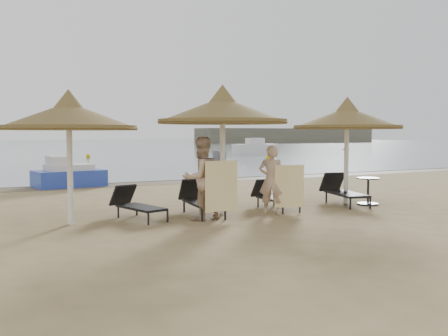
{
  "coord_description": "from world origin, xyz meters",
  "views": [
    {
      "loc": [
        -4.96,
        -9.61,
        1.99
      ],
      "look_at": [
        0.44,
        1.2,
        1.15
      ],
      "focal_mm": 40.0,
      "sensor_mm": 36.0,
      "label": 1
    }
  ],
  "objects_px": {
    "palapa_left": "(69,117)",
    "person_right": "(272,174)",
    "lounger_near_right": "(273,196)",
    "lounger_far_right": "(342,190)",
    "lounger_far_left": "(136,204)",
    "person_left": "(201,172)",
    "palapa_center": "(223,111)",
    "pedal_boat": "(68,175)",
    "lounger_near_left": "(200,199)",
    "side_table": "(368,192)",
    "palapa_right": "(347,119)"
  },
  "relations": [
    {
      "from": "palapa_left",
      "to": "person_right",
      "type": "bearing_deg",
      "value": -10.7
    },
    {
      "from": "lounger_near_right",
      "to": "lounger_far_right",
      "type": "relative_size",
      "value": 0.84
    },
    {
      "from": "lounger_far_left",
      "to": "person_left",
      "type": "relative_size",
      "value": 0.8
    },
    {
      "from": "palapa_center",
      "to": "pedal_boat",
      "type": "bearing_deg",
      "value": 105.99
    },
    {
      "from": "palapa_left",
      "to": "pedal_boat",
      "type": "bearing_deg",
      "value": 81.2
    },
    {
      "from": "person_right",
      "to": "pedal_boat",
      "type": "bearing_deg",
      "value": -31.09
    },
    {
      "from": "lounger_near_right",
      "to": "person_left",
      "type": "height_order",
      "value": "person_left"
    },
    {
      "from": "lounger_far_left",
      "to": "person_left",
      "type": "distance_m",
      "value": 1.74
    },
    {
      "from": "person_left",
      "to": "pedal_boat",
      "type": "xyz_separation_m",
      "value": [
        -1.55,
        8.75,
        -0.68
      ]
    },
    {
      "from": "lounger_near_left",
      "to": "person_right",
      "type": "distance_m",
      "value": 1.87
    },
    {
      "from": "lounger_near_left",
      "to": "lounger_near_right",
      "type": "xyz_separation_m",
      "value": [
        2.12,
        -0.01,
        -0.04
      ]
    },
    {
      "from": "side_table",
      "to": "person_right",
      "type": "distance_m",
      "value": 3.41
    },
    {
      "from": "palapa_left",
      "to": "person_left",
      "type": "bearing_deg",
      "value": -15.34
    },
    {
      "from": "lounger_near_left",
      "to": "lounger_far_right",
      "type": "distance_m",
      "value": 4.31
    },
    {
      "from": "person_right",
      "to": "lounger_far_left",
      "type": "bearing_deg",
      "value": 20.78
    },
    {
      "from": "palapa_right",
      "to": "pedal_boat",
      "type": "distance_m",
      "value": 10.48
    },
    {
      "from": "side_table",
      "to": "palapa_right",
      "type": "bearing_deg",
      "value": 128.72
    },
    {
      "from": "palapa_center",
      "to": "palapa_right",
      "type": "relative_size",
      "value": 1.05
    },
    {
      "from": "palapa_center",
      "to": "lounger_near_right",
      "type": "height_order",
      "value": "palapa_center"
    },
    {
      "from": "lounger_near_left",
      "to": "side_table",
      "type": "distance_m",
      "value": 4.91
    },
    {
      "from": "side_table",
      "to": "lounger_far_left",
      "type": "bearing_deg",
      "value": 173.83
    },
    {
      "from": "palapa_right",
      "to": "lounger_far_left",
      "type": "relative_size",
      "value": 1.71
    },
    {
      "from": "lounger_near_right",
      "to": "lounger_far_right",
      "type": "distance_m",
      "value": 2.2
    },
    {
      "from": "palapa_left",
      "to": "palapa_right",
      "type": "height_order",
      "value": "palapa_right"
    },
    {
      "from": "pedal_boat",
      "to": "palapa_left",
      "type": "bearing_deg",
      "value": -108.1
    },
    {
      "from": "palapa_right",
      "to": "lounger_near_left",
      "type": "height_order",
      "value": "palapa_right"
    },
    {
      "from": "person_left",
      "to": "pedal_boat",
      "type": "bearing_deg",
      "value": -89.99
    },
    {
      "from": "palapa_center",
      "to": "lounger_far_left",
      "type": "distance_m",
      "value": 3.06
    },
    {
      "from": "lounger_near_right",
      "to": "side_table",
      "type": "bearing_deg",
      "value": -10.78
    },
    {
      "from": "palapa_center",
      "to": "side_table",
      "type": "xyz_separation_m",
      "value": [
        4.36,
        -0.36,
        -2.18
      ]
    },
    {
      "from": "palapa_center",
      "to": "lounger_near_right",
      "type": "bearing_deg",
      "value": 8.15
    },
    {
      "from": "lounger_far_left",
      "to": "lounger_near_right",
      "type": "distance_m",
      "value": 3.71
    },
    {
      "from": "lounger_near_right",
      "to": "side_table",
      "type": "xyz_separation_m",
      "value": [
        2.76,
        -0.59,
        0.02
      ]
    },
    {
      "from": "palapa_right",
      "to": "pedal_boat",
      "type": "height_order",
      "value": "palapa_right"
    },
    {
      "from": "palapa_right",
      "to": "lounger_near_left",
      "type": "bearing_deg",
      "value": 178.52
    },
    {
      "from": "lounger_far_left",
      "to": "lounger_far_right",
      "type": "distance_m",
      "value": 5.91
    },
    {
      "from": "palapa_left",
      "to": "palapa_center",
      "type": "height_order",
      "value": "palapa_center"
    },
    {
      "from": "palapa_center",
      "to": "lounger_near_left",
      "type": "distance_m",
      "value": 2.23
    },
    {
      "from": "side_table",
      "to": "pedal_boat",
      "type": "xyz_separation_m",
      "value": [
        -6.72,
        8.59,
        0.07
      ]
    },
    {
      "from": "palapa_right",
      "to": "person_left",
      "type": "distance_m",
      "value": 5.0
    },
    {
      "from": "lounger_far_right",
      "to": "person_right",
      "type": "relative_size",
      "value": 1.01
    },
    {
      "from": "palapa_right",
      "to": "lounger_near_right",
      "type": "xyz_separation_m",
      "value": [
        -2.37,
        0.11,
        -2.07
      ]
    },
    {
      "from": "palapa_right",
      "to": "lounger_near_right",
      "type": "distance_m",
      "value": 3.15
    },
    {
      "from": "lounger_far_left",
      "to": "person_left",
      "type": "bearing_deg",
      "value": -49.24
    },
    {
      "from": "palapa_right",
      "to": "side_table",
      "type": "distance_m",
      "value": 2.14
    },
    {
      "from": "palapa_right",
      "to": "person_right",
      "type": "bearing_deg",
      "value": -165.71
    },
    {
      "from": "lounger_far_right",
      "to": "lounger_near_right",
      "type": "bearing_deg",
      "value": -171.59
    },
    {
      "from": "lounger_far_left",
      "to": "lounger_far_right",
      "type": "height_order",
      "value": "lounger_far_right"
    },
    {
      "from": "palapa_left",
      "to": "lounger_far_right",
      "type": "bearing_deg",
      "value": -1.39
    },
    {
      "from": "palapa_right",
      "to": "person_right",
      "type": "distance_m",
      "value": 3.36
    }
  ]
}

